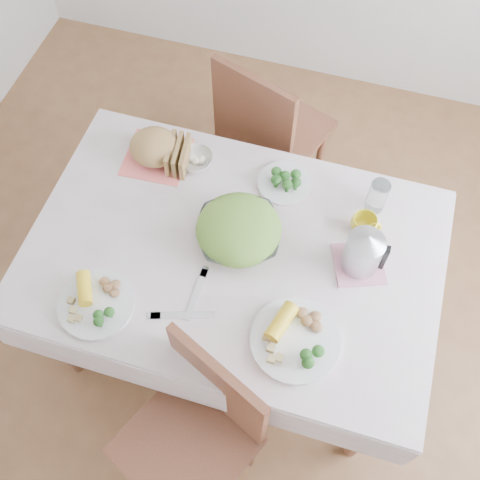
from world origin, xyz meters
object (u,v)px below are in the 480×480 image
(chair_far, at_px, (276,131))
(electric_kettle, at_px, (365,248))
(dinner_plate_right, at_px, (295,340))
(chair_near, at_px, (185,445))
(dinner_plate_left, at_px, (97,304))
(dining_table, at_px, (234,295))
(salad_bowl, at_px, (239,233))
(yellow_mug, at_px, (364,225))

(chair_far, xyz_separation_m, electric_kettle, (0.50, -0.78, 0.42))
(dinner_plate_right, bearing_deg, electric_kettle, 66.70)
(chair_near, xyz_separation_m, dinner_plate_right, (0.28, 0.38, 0.31))
(chair_near, xyz_separation_m, dinner_plate_left, (-0.40, 0.31, 0.31))
(dinner_plate_right, distance_m, electric_kettle, 0.39)
(dinner_plate_left, bearing_deg, dining_table, 41.30)
(dining_table, height_order, salad_bowl, salad_bowl)
(salad_bowl, bearing_deg, dinner_plate_left, -134.49)
(dining_table, distance_m, chair_near, 0.65)
(dinner_plate_left, bearing_deg, dinner_plate_right, 5.78)
(dining_table, height_order, chair_far, chair_far)
(dinner_plate_left, xyz_separation_m, dinner_plate_right, (0.68, 0.07, 0.00))
(dinner_plate_right, bearing_deg, chair_far, 107.17)
(dining_table, bearing_deg, chair_near, -88.58)
(chair_far, relative_size, electric_kettle, 5.19)
(dinner_plate_left, distance_m, yellow_mug, 0.99)
(salad_bowl, relative_size, yellow_mug, 3.00)
(chair_near, bearing_deg, electric_kettle, 83.87)
(salad_bowl, bearing_deg, dining_table, -93.88)
(chair_near, bearing_deg, dinner_plate_right, 77.82)
(salad_bowl, height_order, dinner_plate_right, salad_bowl)
(chair_near, xyz_separation_m, electric_kettle, (0.43, 0.72, 0.42))
(chair_far, bearing_deg, dinner_plate_left, 94.21)
(chair_far, distance_m, dinner_plate_right, 1.21)
(chair_near, xyz_separation_m, salad_bowl, (-0.01, 0.70, 0.33))
(dinner_plate_right, height_order, yellow_mug, yellow_mug)
(dining_table, xyz_separation_m, electric_kettle, (0.45, 0.08, 0.51))
(dinner_plate_right, bearing_deg, yellow_mug, 74.73)
(chair_far, relative_size, dinner_plate_right, 3.18)
(dining_table, height_order, dinner_plate_right, dinner_plate_right)
(chair_near, relative_size, chair_far, 0.96)
(salad_bowl, distance_m, dinner_plate_right, 0.44)
(dinner_plate_left, relative_size, electric_kettle, 1.43)
(salad_bowl, bearing_deg, electric_kettle, 2.28)
(dinner_plate_right, relative_size, yellow_mug, 3.11)
(dining_table, relative_size, electric_kettle, 7.56)
(chair_near, xyz_separation_m, chair_far, (-0.07, 1.50, 0.00))
(yellow_mug, relative_size, electric_kettle, 0.53)
(salad_bowl, height_order, yellow_mug, yellow_mug)
(dining_table, relative_size, yellow_mug, 14.38)
(salad_bowl, bearing_deg, yellow_mug, 21.17)
(chair_far, bearing_deg, electric_kettle, 142.57)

